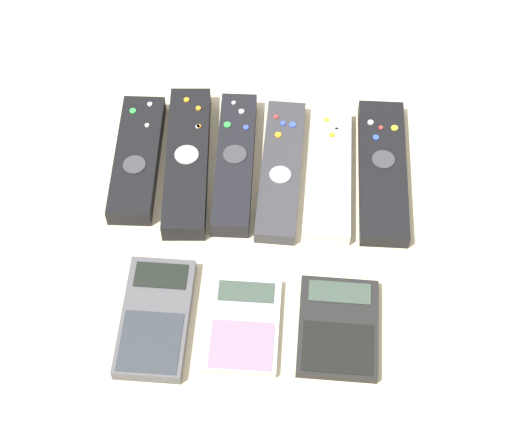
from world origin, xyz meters
name	(u,v)px	position (x,y,z in m)	size (l,w,h in m)	color
ground_plane	(254,258)	(0.00, 0.00, 0.00)	(3.00, 3.00, 0.00)	beige
remote_0	(137,158)	(-0.15, 0.13, 0.01)	(0.05, 0.18, 0.02)	black
remote_1	(187,161)	(-0.09, 0.12, 0.01)	(0.06, 0.21, 0.03)	black
remote_2	(235,162)	(-0.03, 0.13, 0.01)	(0.05, 0.20, 0.03)	black
remote_3	(281,170)	(0.03, 0.12, 0.01)	(0.05, 0.20, 0.02)	#333338
remote_4	(330,174)	(0.08, 0.12, 0.01)	(0.05, 0.19, 0.02)	silver
remote_5	(382,171)	(0.15, 0.12, 0.01)	(0.06, 0.21, 0.02)	black
calculator_0	(156,318)	(-0.10, -0.09, 0.01)	(0.07, 0.14, 0.02)	#4C4C51
calculator_1	(244,325)	(-0.01, -0.09, 0.01)	(0.08, 0.11, 0.01)	#B2B2B7
calculator_2	(338,328)	(0.09, -0.09, 0.01)	(0.09, 0.12, 0.01)	black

